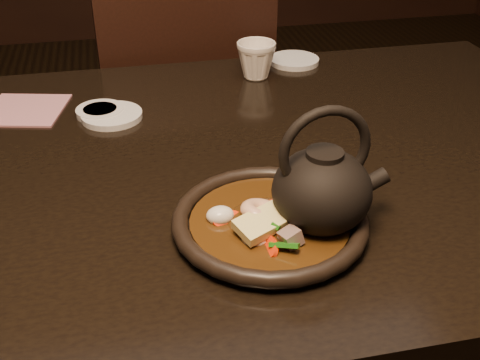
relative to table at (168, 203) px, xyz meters
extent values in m
cube|color=black|center=(0.00, 0.00, 0.06)|extent=(1.60, 0.90, 0.04)
cylinder|color=black|center=(0.72, 0.37, -0.32)|extent=(0.06, 0.06, 0.71)
cube|color=black|center=(0.10, 0.72, -0.22)|extent=(0.49, 0.49, 0.04)
cylinder|color=black|center=(0.26, 0.92, -0.46)|extent=(0.04, 0.04, 0.44)
cylinder|color=black|center=(0.29, 0.56, -0.46)|extent=(0.04, 0.04, 0.44)
cylinder|color=black|center=(-0.10, 0.88, -0.46)|extent=(0.04, 0.04, 0.44)
cylinder|color=black|center=(-0.07, 0.52, -0.46)|extent=(0.04, 0.04, 0.44)
cube|color=black|center=(0.11, 0.52, 0.04)|extent=(0.43, 0.07, 0.47)
cylinder|color=black|center=(0.12, -0.21, 0.08)|extent=(0.24, 0.24, 0.01)
torus|color=black|center=(0.12, -0.21, 0.09)|extent=(0.27, 0.27, 0.02)
cylinder|color=#351D09|center=(0.12, -0.21, 0.09)|extent=(0.22, 0.22, 0.01)
ellipsoid|color=#351D09|center=(0.12, -0.21, 0.09)|extent=(0.12, 0.11, 0.03)
torus|color=#E7B792|center=(0.15, -0.21, 0.11)|extent=(0.07, 0.07, 0.05)
torus|color=#E7B792|center=(0.18, -0.24, 0.11)|extent=(0.07, 0.06, 0.05)
torus|color=#E7B792|center=(0.11, -0.21, 0.11)|extent=(0.07, 0.07, 0.03)
cube|color=gray|center=(0.13, -0.27, 0.10)|extent=(0.03, 0.03, 0.03)
cube|color=gray|center=(0.09, -0.24, 0.10)|extent=(0.03, 0.03, 0.03)
cube|color=gray|center=(0.12, -0.22, 0.10)|extent=(0.03, 0.04, 0.03)
cube|color=gray|center=(0.13, -0.21, 0.10)|extent=(0.03, 0.04, 0.03)
cube|color=gray|center=(0.16, -0.20, 0.11)|extent=(0.03, 0.03, 0.03)
cube|color=gray|center=(0.15, -0.20, 0.10)|extent=(0.03, 0.04, 0.03)
cylinder|color=#F12C07|center=(0.15, -0.19, 0.10)|extent=(0.05, 0.04, 0.04)
cylinder|color=#F12C07|center=(0.13, -0.19, 0.10)|extent=(0.04, 0.03, 0.04)
cylinder|color=#F12C07|center=(0.14, -0.22, 0.10)|extent=(0.02, 0.04, 0.04)
cylinder|color=#F12C07|center=(0.10, -0.27, 0.10)|extent=(0.03, 0.04, 0.04)
cylinder|color=#F12C07|center=(0.06, -0.20, 0.10)|extent=(0.05, 0.04, 0.03)
cube|color=#1F6D14|center=(0.12, -0.28, 0.10)|extent=(0.04, 0.03, 0.02)
cube|color=#1F6D14|center=(0.13, -0.22, 0.10)|extent=(0.04, 0.02, 0.02)
cube|color=#1F6D14|center=(0.10, -0.21, 0.10)|extent=(0.03, 0.04, 0.01)
cube|color=#1F6D14|center=(0.13, -0.22, 0.10)|extent=(0.04, 0.03, 0.02)
cube|color=#1F6D14|center=(0.12, -0.21, 0.10)|extent=(0.02, 0.04, 0.01)
cube|color=#1F6D14|center=(0.12, -0.24, 0.11)|extent=(0.03, 0.04, 0.02)
ellipsoid|color=beige|center=(0.14, -0.23, 0.11)|extent=(0.03, 0.02, 0.02)
ellipsoid|color=beige|center=(0.12, -0.22, 0.10)|extent=(0.03, 0.02, 0.02)
ellipsoid|color=beige|center=(0.09, -0.25, 0.10)|extent=(0.04, 0.03, 0.02)
ellipsoid|color=beige|center=(0.17, -0.21, 0.10)|extent=(0.03, 0.03, 0.03)
ellipsoid|color=beige|center=(0.05, -0.20, 0.10)|extent=(0.04, 0.03, 0.03)
ellipsoid|color=beige|center=(0.12, -0.21, 0.10)|extent=(0.03, 0.03, 0.03)
cube|color=#F0E28F|center=(0.10, -0.24, 0.11)|extent=(0.08, 0.07, 0.03)
cylinder|color=silver|center=(-0.10, 0.21, 0.08)|extent=(0.09, 0.09, 0.01)
cylinder|color=silver|center=(-0.08, 0.19, 0.08)|extent=(0.11, 0.11, 0.01)
cylinder|color=silver|center=(0.34, 0.39, 0.08)|extent=(0.11, 0.11, 0.01)
imported|color=white|center=(0.23, 0.33, 0.12)|extent=(0.10, 0.10, 0.08)
cube|color=#B46F77|center=(-0.24, 0.26, 0.08)|extent=(0.17, 0.17, 0.00)
ellipsoid|color=black|center=(0.19, -0.22, 0.14)|extent=(0.13, 0.13, 0.11)
cylinder|color=black|center=(0.19, -0.22, 0.19)|extent=(0.05, 0.05, 0.02)
cylinder|color=black|center=(0.25, -0.22, 0.14)|extent=(0.06, 0.03, 0.04)
torus|color=black|center=(0.19, -0.22, 0.20)|extent=(0.12, 0.02, 0.12)
camera|label=1|loc=(-0.06, -0.85, 0.56)|focal=45.00mm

